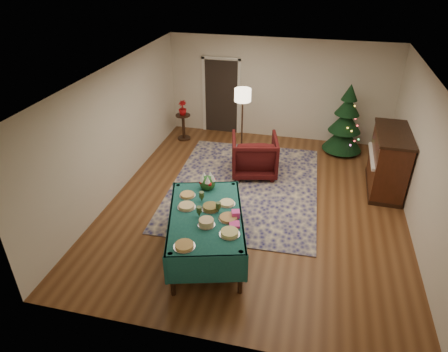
% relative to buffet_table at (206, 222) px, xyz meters
% --- Properties ---
extents(room_shell, '(7.00, 7.00, 7.00)m').
position_rel_buffet_table_xyz_m(room_shell, '(0.58, 1.76, 0.69)').
color(room_shell, '#593319').
rests_on(room_shell, ground).
extents(doorway, '(1.08, 0.04, 2.16)m').
position_rel_buffet_table_xyz_m(doorway, '(-1.02, 5.24, 0.44)').
color(doorway, black).
rests_on(doorway, ground).
extents(rug, '(3.33, 4.30, 0.02)m').
position_rel_buffet_table_xyz_m(rug, '(0.22, 2.36, -0.65)').
color(rug, '#15154F').
rests_on(rug, ground).
extents(buffet_table, '(1.76, 2.37, 0.82)m').
position_rel_buffet_table_xyz_m(buffet_table, '(0.00, 0.00, 0.00)').
color(buffet_table, black).
rests_on(buffet_table, ground).
extents(platter_0, '(0.33, 0.33, 0.05)m').
position_rel_buffet_table_xyz_m(platter_0, '(-0.08, -0.87, 0.19)').
color(platter_0, silver).
rests_on(platter_0, buffet_table).
extents(platter_1, '(0.32, 0.32, 0.07)m').
position_rel_buffet_table_xyz_m(platter_1, '(0.50, -0.43, 0.20)').
color(platter_1, silver).
rests_on(platter_1, buffet_table).
extents(platter_2, '(0.28, 0.28, 0.11)m').
position_rel_buffet_table_xyz_m(platter_2, '(0.09, -0.29, 0.22)').
color(platter_2, silver).
rests_on(platter_2, buffet_table).
extents(platter_3, '(0.33, 0.33, 0.05)m').
position_rel_buffet_table_xyz_m(platter_3, '(0.40, -0.04, 0.18)').
color(platter_3, silver).
rests_on(platter_3, buffet_table).
extents(platter_4, '(0.31, 0.31, 0.06)m').
position_rel_buffet_table_xyz_m(platter_4, '(-0.37, 0.12, 0.19)').
color(platter_4, silver).
rests_on(platter_4, buffet_table).
extents(platter_5, '(0.31, 0.31, 0.08)m').
position_rel_buffet_table_xyz_m(platter_5, '(0.04, 0.16, 0.20)').
color(platter_5, silver).
rests_on(platter_5, buffet_table).
extents(platter_6, '(0.29, 0.29, 0.05)m').
position_rel_buffet_table_xyz_m(platter_6, '(0.28, 0.37, 0.18)').
color(platter_6, silver).
rests_on(platter_6, buffet_table).
extents(platter_7, '(0.29, 0.29, 0.05)m').
position_rel_buffet_table_xyz_m(platter_7, '(-0.47, 0.47, 0.18)').
color(platter_7, silver).
rests_on(platter_7, buffet_table).
extents(goblet_0, '(0.09, 0.09, 0.19)m').
position_rel_buffet_table_xyz_m(goblet_0, '(-0.17, 0.36, 0.27)').
color(goblet_0, '#2D471E').
rests_on(goblet_0, buffet_table).
extents(goblet_1, '(0.09, 0.09, 0.19)m').
position_rel_buffet_table_xyz_m(goblet_1, '(0.19, 0.11, 0.27)').
color(goblet_1, '#2D471E').
rests_on(goblet_1, buffet_table).
extents(goblet_2, '(0.09, 0.09, 0.19)m').
position_rel_buffet_table_xyz_m(goblet_2, '(-0.08, -0.09, 0.27)').
color(goblet_2, '#2D471E').
rests_on(goblet_2, buffet_table).
extents(napkin_stack, '(0.20, 0.20, 0.04)m').
position_rel_buffet_table_xyz_m(napkin_stack, '(0.53, -0.19, 0.19)').
color(napkin_stack, '#E840A2').
rests_on(napkin_stack, buffet_table).
extents(gift_box, '(0.16, 0.16, 0.11)m').
position_rel_buffet_table_xyz_m(gift_box, '(0.50, 0.05, 0.22)').
color(gift_box, '#F945B3').
rests_on(gift_box, buffet_table).
extents(centerpiece, '(0.30, 0.30, 0.34)m').
position_rel_buffet_table_xyz_m(centerpiece, '(-0.19, 0.80, 0.31)').
color(centerpiece, '#1E4C1E').
rests_on(centerpiece, buffet_table).
extents(armchair, '(1.21, 1.16, 1.05)m').
position_rel_buffet_table_xyz_m(armchair, '(0.32, 2.98, -0.13)').
color(armchair, '#3C0D0D').
rests_on(armchair, ground).
extents(floor_lamp, '(0.41, 0.41, 1.69)m').
position_rel_buffet_table_xyz_m(floor_lamp, '(-0.18, 4.05, 0.78)').
color(floor_lamp, '#A57F3F').
rests_on(floor_lamp, ground).
extents(side_table, '(0.40, 0.40, 0.71)m').
position_rel_buffet_table_xyz_m(side_table, '(-1.91, 4.48, -0.31)').
color(side_table, black).
rests_on(side_table, ground).
extents(potted_plant, '(0.22, 0.39, 0.22)m').
position_rel_buffet_table_xyz_m(potted_plant, '(-1.91, 4.48, 0.16)').
color(potted_plant, '#A30B0E').
rests_on(potted_plant, side_table).
extents(christmas_tree, '(1.29, 1.29, 1.82)m').
position_rel_buffet_table_xyz_m(christmas_tree, '(2.36, 4.66, 0.16)').
color(christmas_tree, black).
rests_on(christmas_tree, ground).
extents(piano, '(0.78, 1.58, 1.35)m').
position_rel_buffet_table_xyz_m(piano, '(3.23, 2.99, 0.00)').
color(piano, black).
rests_on(piano, ground).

